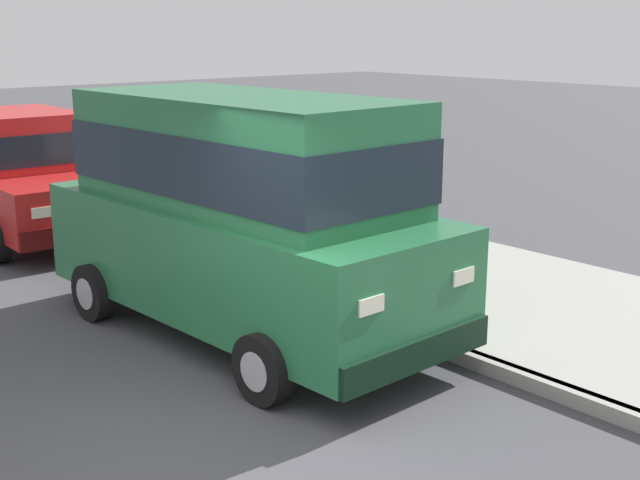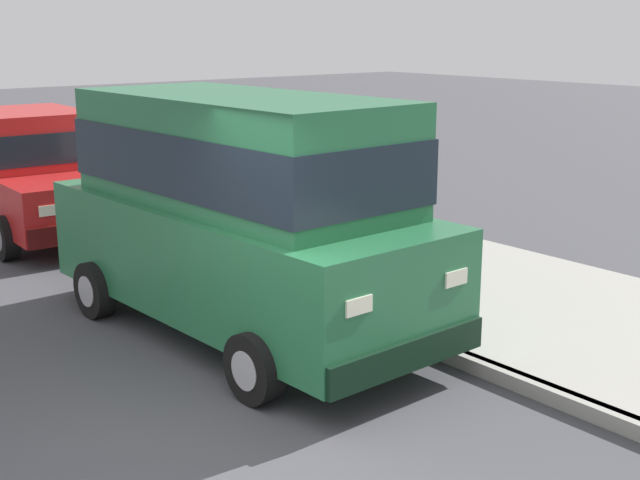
# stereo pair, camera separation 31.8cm
# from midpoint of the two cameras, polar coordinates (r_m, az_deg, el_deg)

# --- Properties ---
(ground_plane) EXTENTS (80.00, 80.00, 0.00)m
(ground_plane) POSITION_cam_midpoint_polar(r_m,az_deg,el_deg) (6.60, -8.88, -14.97)
(ground_plane) COLOR #424247
(curb) EXTENTS (0.16, 64.00, 0.14)m
(curb) POSITION_cam_midpoint_polar(r_m,az_deg,el_deg) (8.44, 10.41, -7.81)
(curb) COLOR gray
(curb) RESTS_ON ground
(sidewalk) EXTENTS (3.60, 64.00, 0.14)m
(sidewalk) POSITION_cam_midpoint_polar(r_m,az_deg,el_deg) (9.80, 17.37, -5.10)
(sidewalk) COLOR #99968E
(sidewalk) RESTS_ON ground
(car_green_van) EXTENTS (2.26, 4.97, 2.52)m
(car_green_van) POSITION_cam_midpoint_polar(r_m,az_deg,el_deg) (8.83, -4.33, 2.36)
(car_green_van) COLOR #23663D
(car_green_van) RESTS_ON ground
(car_red_sedan) EXTENTS (2.15, 4.66, 1.92)m
(car_red_sedan) POSITION_cam_midpoint_polar(r_m,az_deg,el_deg) (14.08, -18.06, 4.42)
(car_red_sedan) COLOR red
(car_red_sedan) RESTS_ON ground
(dog_white) EXTENTS (0.42, 0.69, 0.49)m
(dog_white) POSITION_cam_midpoint_polar(r_m,az_deg,el_deg) (10.77, 7.13, -0.83)
(dog_white) COLOR white
(dog_white) RESTS_ON sidewalk
(fire_hydrant) EXTENTS (0.34, 0.24, 0.72)m
(fire_hydrant) POSITION_cam_midpoint_polar(r_m,az_deg,el_deg) (12.90, -7.88, 1.86)
(fire_hydrant) COLOR red
(fire_hydrant) RESTS_ON sidewalk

